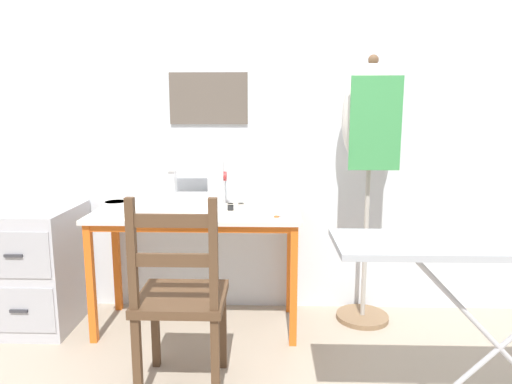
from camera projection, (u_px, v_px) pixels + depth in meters
ground_plane at (192, 347)px, 2.51m from camera, size 14.00×14.00×0.00m
wall_back at (202, 112)px, 2.86m from camera, size 10.00×0.07×2.55m
sewing_table at (196, 227)px, 2.64m from camera, size 1.19×0.51×0.71m
sewing_machine at (200, 184)px, 2.75m from camera, size 0.35×0.15×0.32m
fabric_bowl at (116, 206)px, 2.63m from camera, size 0.16×0.16×0.06m
scissors at (282, 217)px, 2.50m from camera, size 0.14×0.04×0.01m
thread_spool_near_machine at (231, 207)px, 2.65m from camera, size 0.04×0.04×0.04m
thread_spool_mid_table at (241, 207)px, 2.67m from camera, size 0.04×0.04×0.04m
wooden_chair at (180, 299)px, 2.06m from camera, size 0.40×0.38×0.93m
filing_cabinet at (41, 267)px, 2.74m from camera, size 0.42×0.55×0.72m
dress_form at (370, 131)px, 2.64m from camera, size 0.34×0.32×1.60m
ironing_board at (509, 253)px, 1.66m from camera, size 1.27×0.35×0.82m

